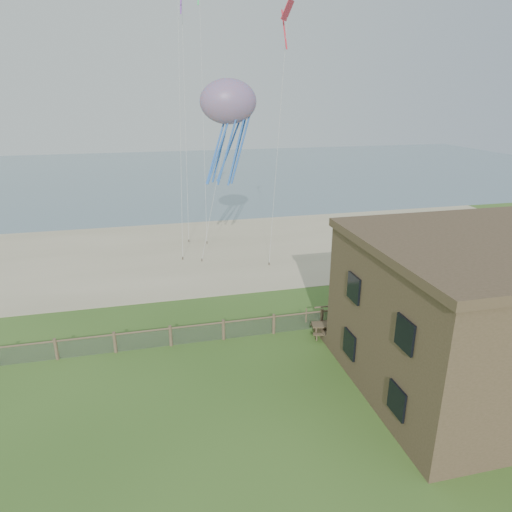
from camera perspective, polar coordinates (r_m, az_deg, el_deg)
name	(u,v)px	position (r m, az deg, el deg)	size (l,w,h in m)	color
ground	(246,404)	(21.96, -1.27, -18.00)	(160.00, 160.00, 0.00)	#33541D
sand_beach	(194,252)	(41.42, -7.79, 0.54)	(72.00, 20.00, 0.02)	tan
ocean	(167,174)	(84.18, -11.07, 10.07)	(160.00, 68.00, 0.02)	slate
chainlink_fence	(224,331)	(26.61, -4.08, -9.33)	(36.20, 0.20, 1.25)	#503B2D
motel_deck	(433,319)	(30.56, 21.29, -7.33)	(15.00, 2.00, 0.50)	brown
picnic_table	(328,330)	(27.32, 8.95, -9.09)	(1.86, 1.41, 0.79)	brown
octopus_kite	(229,131)	(33.98, -3.41, 15.33)	(3.79, 2.68, 7.81)	#E14123
kite_red	(287,20)	(31.84, 3.93, 27.35)	(1.22, 0.70, 2.32)	red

